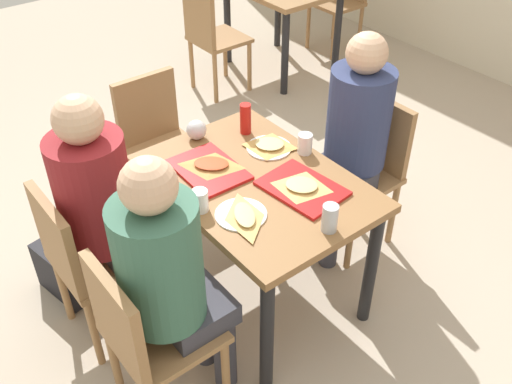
# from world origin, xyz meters

# --- Properties ---
(ground_plane) EXTENTS (10.00, 10.00, 0.02)m
(ground_plane) POSITION_xyz_m (0.00, 0.00, -0.01)
(ground_plane) COLOR #B7A893
(main_table) EXTENTS (1.07, 0.75, 0.73)m
(main_table) POSITION_xyz_m (0.00, 0.00, 0.63)
(main_table) COLOR olive
(main_table) RESTS_ON ground_plane
(chair_near_left) EXTENTS (0.40, 0.40, 0.85)m
(chair_near_left) POSITION_xyz_m (-0.27, -0.76, 0.50)
(chair_near_left) COLOR #9E7247
(chair_near_left) RESTS_ON ground_plane
(chair_near_right) EXTENTS (0.40, 0.40, 0.85)m
(chair_near_right) POSITION_xyz_m (0.27, -0.76, 0.50)
(chair_near_right) COLOR #9E7247
(chair_near_right) RESTS_ON ground_plane
(chair_far_side) EXTENTS (0.40, 0.40, 0.85)m
(chair_far_side) POSITION_xyz_m (0.00, 0.76, 0.50)
(chair_far_side) COLOR #9E7247
(chair_far_side) RESTS_ON ground_plane
(chair_left_end) EXTENTS (0.40, 0.40, 0.85)m
(chair_left_end) POSITION_xyz_m (-0.92, 0.00, 0.50)
(chair_left_end) COLOR #9E7247
(chair_left_end) RESTS_ON ground_plane
(person_in_red) EXTENTS (0.32, 0.42, 1.26)m
(person_in_red) POSITION_xyz_m (-0.27, -0.62, 0.75)
(person_in_red) COLOR #383842
(person_in_red) RESTS_ON ground_plane
(person_in_brown_jacket) EXTENTS (0.32, 0.42, 1.26)m
(person_in_brown_jacket) POSITION_xyz_m (0.27, -0.62, 0.75)
(person_in_brown_jacket) COLOR #383842
(person_in_brown_jacket) RESTS_ON ground_plane
(person_far_side) EXTENTS (0.32, 0.42, 1.26)m
(person_far_side) POSITION_xyz_m (-0.00, 0.62, 0.75)
(person_far_side) COLOR #383842
(person_far_side) RESTS_ON ground_plane
(tray_red_near) EXTENTS (0.37, 0.27, 0.02)m
(tray_red_near) POSITION_xyz_m (-0.19, -0.13, 0.74)
(tray_red_near) COLOR red
(tray_red_near) RESTS_ON main_table
(tray_red_far) EXTENTS (0.39, 0.30, 0.02)m
(tray_red_far) POSITION_xyz_m (0.19, 0.11, 0.74)
(tray_red_far) COLOR red
(tray_red_far) RESTS_ON main_table
(paper_plate_center) EXTENTS (0.22, 0.22, 0.01)m
(paper_plate_center) POSITION_xyz_m (-0.16, 0.21, 0.74)
(paper_plate_center) COLOR white
(paper_plate_center) RESTS_ON main_table
(paper_plate_near_edge) EXTENTS (0.22, 0.22, 0.01)m
(paper_plate_near_edge) POSITION_xyz_m (0.16, -0.21, 0.74)
(paper_plate_near_edge) COLOR white
(paper_plate_near_edge) RESTS_ON main_table
(pizza_slice_a) EXTENTS (0.28, 0.28, 0.02)m
(pizza_slice_a) POSITION_xyz_m (-0.19, -0.11, 0.76)
(pizza_slice_a) COLOR #C68C47
(pizza_slice_a) RESTS_ON tray_red_near
(pizza_slice_b) EXTENTS (0.27, 0.26, 0.02)m
(pizza_slice_b) POSITION_xyz_m (0.19, 0.11, 0.76)
(pizza_slice_b) COLOR #DBAD60
(pizza_slice_b) RESTS_ON tray_red_far
(pizza_slice_c) EXTENTS (0.26, 0.26, 0.02)m
(pizza_slice_c) POSITION_xyz_m (-0.16, 0.21, 0.75)
(pizza_slice_c) COLOR tan
(pizza_slice_c) RESTS_ON paper_plate_center
(pizza_slice_d) EXTENTS (0.27, 0.21, 0.02)m
(pizza_slice_d) POSITION_xyz_m (0.19, -0.21, 0.75)
(pizza_slice_d) COLOR #DBAD60
(pizza_slice_d) RESTS_ON paper_plate_near_edge
(plastic_cup_a) EXTENTS (0.07, 0.07, 0.10)m
(plastic_cup_a) POSITION_xyz_m (-0.03, 0.32, 0.78)
(plastic_cup_a) COLOR white
(plastic_cup_a) RESTS_ON main_table
(plastic_cup_b) EXTENTS (0.07, 0.07, 0.10)m
(plastic_cup_b) POSITION_xyz_m (0.03, -0.32, 0.78)
(plastic_cup_b) COLOR white
(plastic_cup_b) RESTS_ON main_table
(soda_can) EXTENTS (0.07, 0.07, 0.12)m
(soda_can) POSITION_xyz_m (0.45, 0.02, 0.80)
(soda_can) COLOR #B7BCC6
(soda_can) RESTS_ON main_table
(condiment_bottle) EXTENTS (0.06, 0.06, 0.16)m
(condiment_bottle) POSITION_xyz_m (-0.35, 0.21, 0.81)
(condiment_bottle) COLOR red
(condiment_bottle) RESTS_ON main_table
(foil_bundle) EXTENTS (0.10, 0.10, 0.10)m
(foil_bundle) POSITION_xyz_m (-0.45, -0.02, 0.78)
(foil_bundle) COLOR silver
(foil_bundle) RESTS_ON main_table
(handbag) EXTENTS (0.34, 0.22, 0.28)m
(handbag) POSITION_xyz_m (-0.62, -0.78, 0.14)
(handbag) COLOR black
(handbag) RESTS_ON ground_plane
(background_table) EXTENTS (0.90, 0.70, 0.73)m
(background_table) POSITION_xyz_m (-1.98, 1.84, 0.61)
(background_table) COLOR #9E7247
(background_table) RESTS_ON ground_plane
(background_chair_near) EXTENTS (0.40, 0.40, 0.85)m
(background_chair_near) POSITION_xyz_m (-1.98, 1.10, 0.50)
(background_chair_near) COLOR #9E7247
(background_chair_near) RESTS_ON ground_plane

